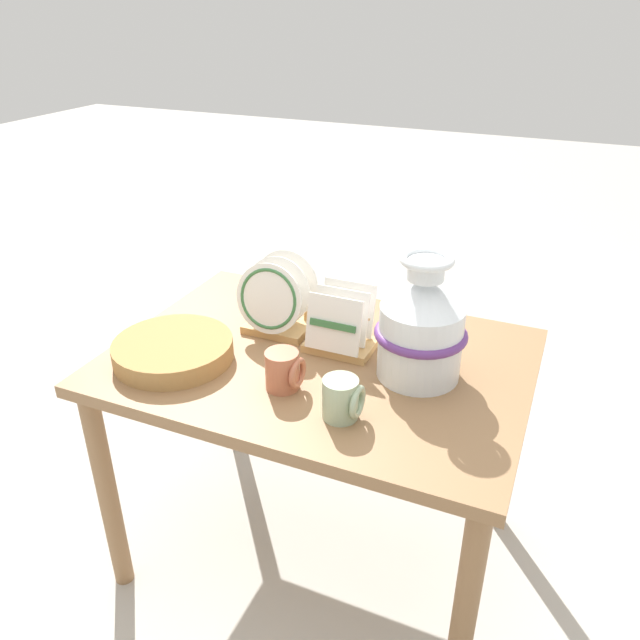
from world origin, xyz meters
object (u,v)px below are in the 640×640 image
object	(u,v)px
dish_rack_square_plates	(341,331)
mug_terracotta_glaze	(284,370)
wicker_charger_stack	(173,350)
dish_rack_round_plates	(276,304)
mug_sage_glaze	(342,399)
ceramic_vase	(421,326)

from	to	relation	value
dish_rack_square_plates	mug_terracotta_glaze	size ratio (longest dim) A/B	1.84
wicker_charger_stack	mug_terracotta_glaze	bearing A→B (deg)	-1.20
wicker_charger_stack	mug_terracotta_glaze	size ratio (longest dim) A/B	3.18
dish_rack_round_plates	dish_rack_square_plates	xyz separation A→B (m)	(0.20, -0.02, -0.03)
mug_sage_glaze	ceramic_vase	bearing A→B (deg)	65.72
mug_terracotta_glaze	dish_rack_round_plates	bearing A→B (deg)	120.31
dish_rack_round_plates	dish_rack_square_plates	size ratio (longest dim) A/B	1.21
mug_terracotta_glaze	mug_sage_glaze	bearing A→B (deg)	-17.61
ceramic_vase	mug_sage_glaze	bearing A→B (deg)	-114.28
ceramic_vase	dish_rack_square_plates	world-z (taller)	ceramic_vase
dish_rack_round_plates	ceramic_vase	bearing A→B (deg)	-8.31
ceramic_vase	mug_terracotta_glaze	size ratio (longest dim) A/B	3.27
dish_rack_round_plates	wicker_charger_stack	size ratio (longest dim) A/B	0.70
mug_terracotta_glaze	ceramic_vase	bearing A→B (deg)	33.54
wicker_charger_stack	ceramic_vase	bearing A→B (deg)	16.47
ceramic_vase	dish_rack_round_plates	xyz separation A→B (m)	(-0.44, 0.06, -0.05)
ceramic_vase	dish_rack_square_plates	distance (m)	0.25
ceramic_vase	dish_rack_round_plates	distance (m)	0.44
dish_rack_round_plates	dish_rack_square_plates	distance (m)	0.21
mug_terracotta_glaze	mug_sage_glaze	world-z (taller)	same
wicker_charger_stack	mug_sage_glaze	world-z (taller)	mug_sage_glaze
dish_rack_round_plates	wicker_charger_stack	xyz separation A→B (m)	(-0.18, -0.25, -0.06)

